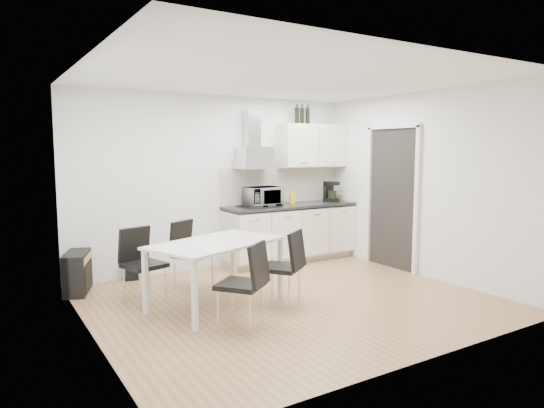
{
  "coord_description": "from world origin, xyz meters",
  "views": [
    {
      "loc": [
        -3.14,
        -4.68,
        1.79
      ],
      "look_at": [
        0.08,
        0.53,
        1.1
      ],
      "focal_mm": 32.0,
      "sensor_mm": 36.0,
      "label": 1
    }
  ],
  "objects_px": {
    "chair_near_right": "(280,269)",
    "chair_far_left": "(144,266)",
    "guitar_amp": "(77,272)",
    "chair_far_right": "(193,255)",
    "floor_speaker": "(132,269)",
    "dining_table": "(217,248)",
    "chair_near_left": "(241,286)",
    "kitchenette": "(291,209)"
  },
  "relations": [
    {
      "from": "dining_table",
      "to": "chair_far_left",
      "type": "height_order",
      "value": "chair_far_left"
    },
    {
      "from": "chair_far_right",
      "to": "guitar_amp",
      "type": "bearing_deg",
      "value": -54.12
    },
    {
      "from": "dining_table",
      "to": "chair_near_left",
      "type": "relative_size",
      "value": 1.96
    },
    {
      "from": "chair_near_right",
      "to": "chair_far_left",
      "type": "bearing_deg",
      "value": 107.59
    },
    {
      "from": "chair_far_left",
      "to": "guitar_amp",
      "type": "relative_size",
      "value": 1.32
    },
    {
      "from": "chair_far_right",
      "to": "floor_speaker",
      "type": "bearing_deg",
      "value": -86.11
    },
    {
      "from": "guitar_amp",
      "to": "chair_far_right",
      "type": "bearing_deg",
      "value": -5.46
    },
    {
      "from": "chair_near_right",
      "to": "floor_speaker",
      "type": "height_order",
      "value": "chair_near_right"
    },
    {
      "from": "chair_near_left",
      "to": "guitar_amp",
      "type": "relative_size",
      "value": 1.32
    },
    {
      "from": "kitchenette",
      "to": "guitar_amp",
      "type": "relative_size",
      "value": 3.78
    },
    {
      "from": "dining_table",
      "to": "floor_speaker",
      "type": "xyz_separation_m",
      "value": [
        -0.52,
        1.63,
        -0.53
      ]
    },
    {
      "from": "chair_far_left",
      "to": "guitar_amp",
      "type": "bearing_deg",
      "value": -71.25
    },
    {
      "from": "floor_speaker",
      "to": "kitchenette",
      "type": "bearing_deg",
      "value": 9.6
    },
    {
      "from": "kitchenette",
      "to": "chair_near_right",
      "type": "bearing_deg",
      "value": -126.99
    },
    {
      "from": "chair_far_left",
      "to": "guitar_amp",
      "type": "height_order",
      "value": "chair_far_left"
    },
    {
      "from": "guitar_amp",
      "to": "floor_speaker",
      "type": "relative_size",
      "value": 2.31
    },
    {
      "from": "chair_far_right",
      "to": "chair_near_right",
      "type": "relative_size",
      "value": 1.0
    },
    {
      "from": "chair_far_right",
      "to": "guitar_amp",
      "type": "height_order",
      "value": "chair_far_right"
    },
    {
      "from": "chair_far_right",
      "to": "floor_speaker",
      "type": "distance_m",
      "value": 1.07
    },
    {
      "from": "kitchenette",
      "to": "chair_near_left",
      "type": "bearing_deg",
      "value": -133.35
    },
    {
      "from": "guitar_amp",
      "to": "floor_speaker",
      "type": "distance_m",
      "value": 0.8
    },
    {
      "from": "floor_speaker",
      "to": "chair_far_right",
      "type": "bearing_deg",
      "value": -43.94
    },
    {
      "from": "dining_table",
      "to": "chair_near_right",
      "type": "xyz_separation_m",
      "value": [
        0.61,
        -0.4,
        -0.24
      ]
    },
    {
      "from": "dining_table",
      "to": "chair_far_left",
      "type": "xyz_separation_m",
      "value": [
        -0.68,
        0.53,
        -0.24
      ]
    },
    {
      "from": "chair_far_right",
      "to": "kitchenette",
      "type": "bearing_deg",
      "value": 170.62
    },
    {
      "from": "chair_far_right",
      "to": "floor_speaker",
      "type": "relative_size",
      "value": 3.05
    },
    {
      "from": "chair_far_left",
      "to": "dining_table",
      "type": "bearing_deg",
      "value": 125.6
    },
    {
      "from": "kitchenette",
      "to": "chair_near_right",
      "type": "relative_size",
      "value": 2.86
    },
    {
      "from": "chair_near_left",
      "to": "guitar_amp",
      "type": "height_order",
      "value": "chair_near_left"
    },
    {
      "from": "chair_near_right",
      "to": "guitar_amp",
      "type": "height_order",
      "value": "chair_near_right"
    },
    {
      "from": "chair_far_left",
      "to": "guitar_amp",
      "type": "xyz_separation_m",
      "value": [
        -0.6,
        0.85,
        -0.18
      ]
    },
    {
      "from": "kitchenette",
      "to": "chair_far_left",
      "type": "height_order",
      "value": "kitchenette"
    },
    {
      "from": "guitar_amp",
      "to": "kitchenette",
      "type": "bearing_deg",
      "value": 21.28
    },
    {
      "from": "chair_near_left",
      "to": "floor_speaker",
      "type": "height_order",
      "value": "chair_near_left"
    },
    {
      "from": "kitchenette",
      "to": "chair_far_left",
      "type": "distance_m",
      "value": 2.88
    },
    {
      "from": "kitchenette",
      "to": "chair_far_left",
      "type": "bearing_deg",
      "value": -160.83
    },
    {
      "from": "chair_near_right",
      "to": "guitar_amp",
      "type": "xyz_separation_m",
      "value": [
        -1.88,
        1.78,
        -0.18
      ]
    },
    {
      "from": "kitchenette",
      "to": "chair_far_right",
      "type": "distance_m",
      "value": 2.14
    },
    {
      "from": "kitchenette",
      "to": "chair_far_right",
      "type": "relative_size",
      "value": 2.86
    },
    {
      "from": "chair_far_right",
      "to": "chair_near_left",
      "type": "bearing_deg",
      "value": 55.99
    },
    {
      "from": "chair_far_left",
      "to": "chair_near_right",
      "type": "relative_size",
      "value": 1.0
    },
    {
      "from": "kitchenette",
      "to": "floor_speaker",
      "type": "xyz_separation_m",
      "value": [
        -2.54,
        0.17,
        -0.69
      ]
    }
  ]
}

